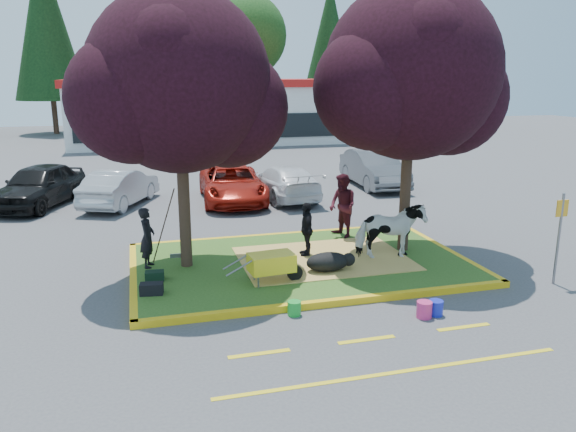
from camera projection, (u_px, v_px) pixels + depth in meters
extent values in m
plane|color=#424244|center=(301.00, 266.00, 14.14)|extent=(90.00, 90.00, 0.00)
cube|color=#2F541A|center=(301.00, 263.00, 14.12)|extent=(8.00, 5.00, 0.15)
cube|color=gold|center=(336.00, 302.00, 11.71)|extent=(8.30, 0.16, 0.15)
cube|color=gold|center=(276.00, 236.00, 16.53)|extent=(8.30, 0.16, 0.15)
cube|color=gold|center=(133.00, 278.00, 13.08)|extent=(0.16, 5.30, 0.15)
cube|color=gold|center=(445.00, 251.00, 15.16)|extent=(0.16, 5.30, 0.15)
cube|color=#D8B459|center=(323.00, 258.00, 14.25)|extent=(4.20, 3.00, 0.01)
cylinder|color=black|center=(184.00, 195.00, 13.33)|extent=(0.28, 0.28, 3.53)
sphere|color=black|center=(178.00, 81.00, 12.68)|extent=(4.20, 4.20, 4.20)
sphere|color=black|center=(228.00, 108.00, 13.32)|extent=(2.86, 2.86, 2.86)
sphere|color=black|center=(132.00, 99.00, 12.23)|extent=(2.86, 2.86, 2.86)
cylinder|color=black|center=(406.00, 181.00, 14.58)|extent=(0.28, 0.28, 3.70)
sphere|color=black|center=(412.00, 71.00, 13.90)|extent=(4.40, 4.40, 4.40)
sphere|color=black|center=(449.00, 98.00, 14.56)|extent=(2.99, 2.99, 2.99)
sphere|color=black|center=(375.00, 88.00, 13.44)|extent=(2.99, 2.99, 2.99)
cube|color=yellow|center=(259.00, 354.00, 9.70)|extent=(1.10, 0.12, 0.01)
cube|color=yellow|center=(367.00, 340.00, 10.21)|extent=(1.10, 0.12, 0.01)
cube|color=yellow|center=(464.00, 327.00, 10.72)|extent=(1.10, 0.12, 0.01)
cube|color=yellow|center=(396.00, 372.00, 9.09)|extent=(6.00, 0.10, 0.01)
cube|color=silver|center=(217.00, 113.00, 40.36)|extent=(20.00, 8.00, 4.00)
cube|color=#B41613|center=(216.00, 83.00, 39.83)|extent=(20.40, 8.40, 0.50)
cube|color=black|center=(226.00, 127.00, 36.71)|extent=(19.00, 0.10, 1.60)
cylinder|color=black|center=(54.00, 109.00, 45.72)|extent=(0.44, 0.44, 3.92)
cone|color=black|center=(46.00, 23.00, 44.08)|extent=(5.60, 5.60, 11.90)
cylinder|color=black|center=(154.00, 112.00, 49.27)|extent=(0.44, 0.44, 3.08)
sphere|color=#143811|center=(151.00, 49.00, 47.98)|extent=(6.16, 6.16, 6.16)
cylinder|color=black|center=(246.00, 108.00, 50.31)|extent=(0.44, 0.44, 3.64)
sphere|color=#143811|center=(245.00, 35.00, 48.79)|extent=(7.28, 7.28, 7.28)
cylinder|color=black|center=(328.00, 107.00, 52.84)|extent=(0.44, 0.44, 3.50)
cone|color=black|center=(330.00, 41.00, 51.38)|extent=(5.00, 5.00, 10.62)
cylinder|color=black|center=(410.00, 108.00, 53.98)|extent=(0.44, 0.44, 3.22)
sphere|color=#143811|center=(413.00, 48.00, 52.64)|extent=(6.44, 6.44, 6.44)
imported|color=white|center=(390.00, 231.00, 14.11)|extent=(1.77, 0.94, 1.44)
ellipsoid|color=black|center=(328.00, 262.00, 13.31)|extent=(1.14, 0.77, 0.46)
imported|color=black|center=(147.00, 238.00, 13.49)|extent=(0.46, 0.60, 1.47)
imported|color=#3F121C|center=(343.00, 206.00, 16.00)|extent=(0.89, 1.03, 1.82)
imported|color=black|center=(307.00, 229.00, 14.38)|extent=(0.44, 0.85, 1.39)
cylinder|color=black|center=(295.00, 273.00, 12.71)|extent=(0.36, 0.10, 0.36)
cylinder|color=slate|center=(258.00, 282.00, 12.28)|extent=(0.04, 0.04, 0.26)
cylinder|color=slate|center=(254.00, 275.00, 12.69)|extent=(0.04, 0.04, 0.26)
cube|color=yellow|center=(271.00, 262.00, 12.49)|extent=(1.05, 0.69, 0.40)
cylinder|color=slate|center=(240.00, 268.00, 12.09)|extent=(0.65, 0.10, 0.33)
cylinder|color=slate|center=(237.00, 261.00, 12.50)|extent=(0.65, 0.10, 0.33)
cube|color=black|center=(152.00, 289.00, 11.91)|extent=(0.52, 0.33, 0.25)
cube|color=black|center=(155.00, 276.00, 12.71)|extent=(0.44, 0.29, 0.22)
cylinder|color=slate|center=(558.00, 239.00, 12.70)|extent=(0.06, 0.06, 2.13)
cube|color=orange|center=(562.00, 208.00, 12.53)|extent=(0.30, 0.03, 0.38)
cylinder|color=green|center=(294.00, 308.00, 11.24)|extent=(0.29, 0.29, 0.29)
cylinder|color=#CB2D6F|center=(424.00, 310.00, 11.12)|extent=(0.39, 0.39, 0.33)
cylinder|color=#1622B7|center=(436.00, 308.00, 11.23)|extent=(0.34, 0.34, 0.31)
imported|color=black|center=(39.00, 185.00, 20.42)|extent=(3.36, 4.93, 1.56)
imported|color=#A0A4A8|center=(120.00, 187.00, 20.62)|extent=(2.97, 4.32, 1.35)
imported|color=#9A170C|center=(232.00, 184.00, 21.23)|extent=(2.57, 5.06, 1.37)
imported|color=silver|center=(284.00, 182.00, 21.74)|extent=(2.21, 4.64, 1.31)
imported|color=#55595D|center=(374.00, 168.00, 24.14)|extent=(1.87, 4.79, 1.55)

